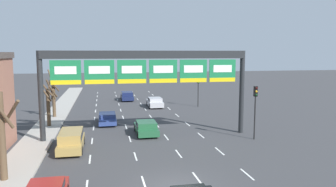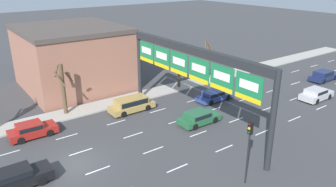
{
  "view_description": "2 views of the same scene",
  "coord_description": "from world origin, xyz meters",
  "px_view_note": "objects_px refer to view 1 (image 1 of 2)",
  "views": [
    {
      "loc": [
        -3.87,
        -17.58,
        7.68
      ],
      "look_at": [
        1.37,
        8.71,
        4.31
      ],
      "focal_mm": 35.0,
      "sensor_mm": 36.0,
      "label": 1
    },
    {
      "loc": [
        21.7,
        -7.12,
        14.04
      ],
      "look_at": [
        2.21,
        7.12,
        4.99
      ],
      "focal_mm": 35.0,
      "sensor_mm": 36.0,
      "label": 2
    }
  ],
  "objects_px": {
    "tree_bare_closest": "(49,102)",
    "tree_bare_second": "(2,132)",
    "car_silver": "(155,102)",
    "car_green": "(146,127)",
    "car_blue": "(107,118)",
    "suv_gold": "(71,139)",
    "sign_gantry": "(147,68)",
    "traffic_light_mid_block": "(255,102)",
    "tree_bare_furthest": "(54,93)",
    "traffic_light_near_gantry": "(198,85)",
    "car_navy": "(127,96)"
  },
  "relations": [
    {
      "from": "car_silver",
      "to": "car_blue",
      "type": "bearing_deg",
      "value": -124.59
    },
    {
      "from": "car_blue",
      "to": "tree_bare_furthest",
      "type": "xyz_separation_m",
      "value": [
        -6.08,
        4.46,
        2.29
      ]
    },
    {
      "from": "tree_bare_closest",
      "to": "tree_bare_second",
      "type": "height_order",
      "value": "tree_bare_second"
    },
    {
      "from": "car_silver",
      "to": "suv_gold",
      "type": "xyz_separation_m",
      "value": [
        -9.7,
        -18.95,
        0.13
      ]
    },
    {
      "from": "tree_bare_second",
      "to": "tree_bare_furthest",
      "type": "distance_m",
      "value": 19.57
    },
    {
      "from": "car_silver",
      "to": "traffic_light_mid_block",
      "type": "distance_m",
      "value": 19.95
    },
    {
      "from": "traffic_light_mid_block",
      "to": "tree_bare_second",
      "type": "relative_size",
      "value": 0.9
    },
    {
      "from": "car_green",
      "to": "suv_gold",
      "type": "height_order",
      "value": "suv_gold"
    },
    {
      "from": "suv_gold",
      "to": "tree_bare_second",
      "type": "bearing_deg",
      "value": -119.03
    },
    {
      "from": "traffic_light_near_gantry",
      "to": "car_silver",
      "type": "bearing_deg",
      "value": 171.98
    },
    {
      "from": "sign_gantry",
      "to": "traffic_light_near_gantry",
      "type": "relative_size",
      "value": 4.35
    },
    {
      "from": "suv_gold",
      "to": "tree_bare_furthest",
      "type": "bearing_deg",
      "value": 102.93
    },
    {
      "from": "sign_gantry",
      "to": "car_green",
      "type": "relative_size",
      "value": 4.32
    },
    {
      "from": "car_silver",
      "to": "tree_bare_second",
      "type": "bearing_deg",
      "value": -117.58
    },
    {
      "from": "sign_gantry",
      "to": "car_green",
      "type": "xyz_separation_m",
      "value": [
        0.0,
        1.13,
        -5.65
      ]
    },
    {
      "from": "car_silver",
      "to": "sign_gantry",
      "type": "bearing_deg",
      "value": -101.21
    },
    {
      "from": "sign_gantry",
      "to": "tree_bare_closest",
      "type": "bearing_deg",
      "value": 147.49
    },
    {
      "from": "suv_gold",
      "to": "tree_bare_furthest",
      "type": "distance_m",
      "value": 14.13
    },
    {
      "from": "car_blue",
      "to": "tree_bare_furthest",
      "type": "height_order",
      "value": "tree_bare_furthest"
    },
    {
      "from": "sign_gantry",
      "to": "traffic_light_mid_block",
      "type": "height_order",
      "value": "sign_gantry"
    },
    {
      "from": "tree_bare_closest",
      "to": "tree_bare_furthest",
      "type": "bearing_deg",
      "value": 92.43
    },
    {
      "from": "sign_gantry",
      "to": "traffic_light_mid_block",
      "type": "xyz_separation_m",
      "value": [
        9.2,
        -2.53,
        -2.94
      ]
    },
    {
      "from": "car_blue",
      "to": "suv_gold",
      "type": "distance_m",
      "value": 9.63
    },
    {
      "from": "car_blue",
      "to": "car_silver",
      "type": "height_order",
      "value": "car_silver"
    },
    {
      "from": "traffic_light_mid_block",
      "to": "tree_bare_closest",
      "type": "bearing_deg",
      "value": 155.4
    },
    {
      "from": "traffic_light_near_gantry",
      "to": "sign_gantry",
      "type": "bearing_deg",
      "value": -121.1
    },
    {
      "from": "car_navy",
      "to": "car_green",
      "type": "bearing_deg",
      "value": -89.64
    },
    {
      "from": "sign_gantry",
      "to": "tree_bare_second",
      "type": "bearing_deg",
      "value": -138.73
    },
    {
      "from": "car_navy",
      "to": "tree_bare_second",
      "type": "distance_m",
      "value": 33.83
    },
    {
      "from": "car_navy",
      "to": "car_green",
      "type": "height_order",
      "value": "car_navy"
    },
    {
      "from": "car_blue",
      "to": "car_silver",
      "type": "relative_size",
      "value": 1.04
    },
    {
      "from": "car_navy",
      "to": "traffic_light_mid_block",
      "type": "distance_m",
      "value": 28.04
    },
    {
      "from": "car_green",
      "to": "car_navy",
      "type": "bearing_deg",
      "value": 90.36
    },
    {
      "from": "car_silver",
      "to": "tree_bare_furthest",
      "type": "height_order",
      "value": "tree_bare_furthest"
    },
    {
      "from": "tree_bare_closest",
      "to": "tree_bare_second",
      "type": "distance_m",
      "value": 14.56
    },
    {
      "from": "car_navy",
      "to": "car_silver",
      "type": "bearing_deg",
      "value": -65.63
    },
    {
      "from": "car_silver",
      "to": "traffic_light_near_gantry",
      "type": "bearing_deg",
      "value": -8.02
    },
    {
      "from": "suv_gold",
      "to": "traffic_light_near_gantry",
      "type": "distance_m",
      "value": 24.12
    },
    {
      "from": "car_silver",
      "to": "tree_bare_furthest",
      "type": "bearing_deg",
      "value": -157.46
    },
    {
      "from": "sign_gantry",
      "to": "car_navy",
      "type": "distance_m",
      "value": 24.43
    },
    {
      "from": "tree_bare_closest",
      "to": "tree_bare_furthest",
      "type": "relative_size",
      "value": 0.85
    },
    {
      "from": "car_silver",
      "to": "car_green",
      "type": "bearing_deg",
      "value": -102.02
    },
    {
      "from": "traffic_light_near_gantry",
      "to": "suv_gold",
      "type": "bearing_deg",
      "value": -131.13
    },
    {
      "from": "car_green",
      "to": "suv_gold",
      "type": "bearing_deg",
      "value": -149.85
    },
    {
      "from": "car_green",
      "to": "traffic_light_near_gantry",
      "type": "distance_m",
      "value": 17.27
    },
    {
      "from": "traffic_light_near_gantry",
      "to": "tree_bare_furthest",
      "type": "distance_m",
      "value": 19.44
    },
    {
      "from": "car_navy",
      "to": "suv_gold",
      "type": "distance_m",
      "value": 27.15
    },
    {
      "from": "car_navy",
      "to": "sign_gantry",
      "type": "bearing_deg",
      "value": -89.66
    },
    {
      "from": "car_green",
      "to": "tree_bare_second",
      "type": "relative_size",
      "value": 0.82
    },
    {
      "from": "sign_gantry",
      "to": "car_navy",
      "type": "height_order",
      "value": "sign_gantry"
    }
  ]
}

